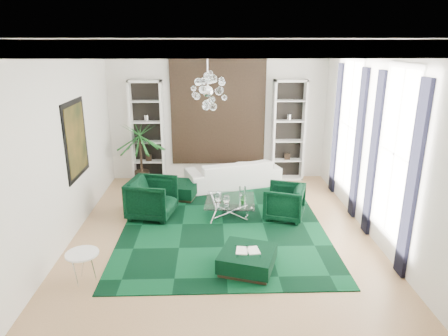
{
  "coord_description": "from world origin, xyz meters",
  "views": [
    {
      "loc": [
        -0.21,
        -7.48,
        3.77
      ],
      "look_at": [
        0.06,
        0.5,
        1.23
      ],
      "focal_mm": 32.0,
      "sensor_mm": 36.0,
      "label": 1
    }
  ],
  "objects_px": {
    "ottoman_side": "(180,190)",
    "palm": "(140,145)",
    "ottoman_front": "(247,260)",
    "sofa": "(233,173)",
    "armchair_left": "(152,198)",
    "armchair_right": "(284,202)",
    "coffee_table": "(230,208)",
    "side_table": "(84,268)"
  },
  "relations": [
    {
      "from": "ottoman_side",
      "to": "palm",
      "type": "relative_size",
      "value": 0.38
    },
    {
      "from": "ottoman_front",
      "to": "palm",
      "type": "xyz_separation_m",
      "value": [
        -2.52,
        4.46,
        0.93
      ]
    },
    {
      "from": "ottoman_side",
      "to": "palm",
      "type": "distance_m",
      "value": 1.79
    },
    {
      "from": "sofa",
      "to": "palm",
      "type": "bearing_deg",
      "value": -22.92
    },
    {
      "from": "armchair_left",
      "to": "ottoman_side",
      "type": "xyz_separation_m",
      "value": [
        0.53,
        1.16,
        -0.26
      ]
    },
    {
      "from": "sofa",
      "to": "ottoman_side",
      "type": "distance_m",
      "value": 1.61
    },
    {
      "from": "armchair_left",
      "to": "armchair_right",
      "type": "xyz_separation_m",
      "value": [
        2.93,
        -0.17,
        -0.06
      ]
    },
    {
      "from": "armchair_left",
      "to": "armchair_right",
      "type": "bearing_deg",
      "value": -81.27
    },
    {
      "from": "coffee_table",
      "to": "sofa",
      "type": "bearing_deg",
      "value": 84.8
    },
    {
      "from": "palm",
      "to": "armchair_left",
      "type": "bearing_deg",
      "value": -75.09
    },
    {
      "from": "sofa",
      "to": "side_table",
      "type": "bearing_deg",
      "value": 41.9
    },
    {
      "from": "armchair_left",
      "to": "palm",
      "type": "distance_m",
      "value": 2.38
    },
    {
      "from": "armchair_left",
      "to": "coffee_table",
      "type": "height_order",
      "value": "armchair_left"
    },
    {
      "from": "coffee_table",
      "to": "ottoman_front",
      "type": "xyz_separation_m",
      "value": [
        0.19,
        -2.25,
        -0.01
      ]
    },
    {
      "from": "ottoman_side",
      "to": "palm",
      "type": "bearing_deg",
      "value": 136.86
    },
    {
      "from": "side_table",
      "to": "sofa",
      "type": "bearing_deg",
      "value": 59.02
    },
    {
      "from": "ottoman_side",
      "to": "side_table",
      "type": "distance_m",
      "value": 3.91
    },
    {
      "from": "sofa",
      "to": "ottoman_side",
      "type": "bearing_deg",
      "value": 12.6
    },
    {
      "from": "coffee_table",
      "to": "ottoman_front",
      "type": "height_order",
      "value": "coffee_table"
    },
    {
      "from": "sofa",
      "to": "ottoman_front",
      "type": "xyz_separation_m",
      "value": [
        0.01,
        -4.21,
        -0.19
      ]
    },
    {
      "from": "armchair_right",
      "to": "coffee_table",
      "type": "distance_m",
      "value": 1.22
    },
    {
      "from": "armchair_left",
      "to": "sofa",
      "type": "bearing_deg",
      "value": -32.44
    },
    {
      "from": "armchair_left",
      "to": "ottoman_side",
      "type": "distance_m",
      "value": 1.3
    },
    {
      "from": "ottoman_front",
      "to": "sofa",
      "type": "bearing_deg",
      "value": 90.18
    },
    {
      "from": "sofa",
      "to": "armchair_right",
      "type": "bearing_deg",
      "value": 98.5
    },
    {
      "from": "ottoman_front",
      "to": "side_table",
      "type": "xyz_separation_m",
      "value": [
        -2.7,
        -0.27,
        0.08
      ]
    },
    {
      "from": "sofa",
      "to": "armchair_right",
      "type": "xyz_separation_m",
      "value": [
        1.02,
        -2.12,
        0.02
      ]
    },
    {
      "from": "sofa",
      "to": "side_table",
      "type": "height_order",
      "value": "sofa"
    },
    {
      "from": "sofa",
      "to": "palm",
      "type": "relative_size",
      "value": 1.12
    },
    {
      "from": "armchair_right",
      "to": "palm",
      "type": "height_order",
      "value": "palm"
    },
    {
      "from": "sofa",
      "to": "armchair_left",
      "type": "height_order",
      "value": "armchair_left"
    },
    {
      "from": "coffee_table",
      "to": "side_table",
      "type": "height_order",
      "value": "side_table"
    },
    {
      "from": "armchair_left",
      "to": "side_table",
      "type": "relative_size",
      "value": 1.84
    },
    {
      "from": "ottoman_front",
      "to": "side_table",
      "type": "height_order",
      "value": "side_table"
    },
    {
      "from": "coffee_table",
      "to": "ottoman_front",
      "type": "distance_m",
      "value": 2.26
    },
    {
      "from": "sofa",
      "to": "armchair_left",
      "type": "bearing_deg",
      "value": 28.39
    },
    {
      "from": "armchair_right",
      "to": "ottoman_side",
      "type": "height_order",
      "value": "armchair_right"
    },
    {
      "from": "armchair_right",
      "to": "side_table",
      "type": "height_order",
      "value": "armchair_right"
    },
    {
      "from": "armchair_left",
      "to": "ottoman_front",
      "type": "xyz_separation_m",
      "value": [
        1.93,
        -2.26,
        -0.27
      ]
    },
    {
      "from": "armchair_right",
      "to": "armchair_left",
      "type": "bearing_deg",
      "value": -74.19
    },
    {
      "from": "armchair_right",
      "to": "ottoman_front",
      "type": "relative_size",
      "value": 0.94
    },
    {
      "from": "coffee_table",
      "to": "palm",
      "type": "xyz_separation_m",
      "value": [
        -2.32,
        2.21,
        0.92
      ]
    }
  ]
}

